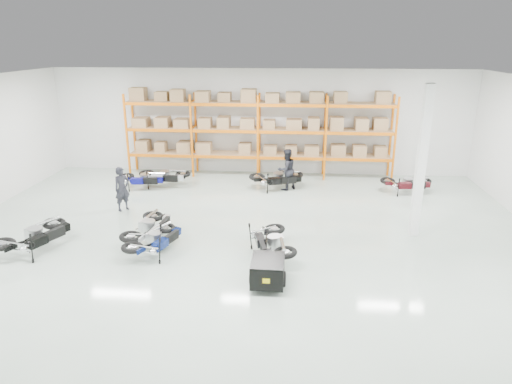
# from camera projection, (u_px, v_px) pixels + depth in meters

# --- Properties ---
(room) EXTENTS (18.00, 18.00, 18.00)m
(room) POSITION_uv_depth(u_px,v_px,m) (241.00, 163.00, 13.12)
(room) COLOR #A9BDAD
(room) RESTS_ON ground
(pallet_rack) EXTENTS (11.28, 0.98, 3.62)m
(pallet_rack) POSITION_uv_depth(u_px,v_px,m) (259.00, 124.00, 19.21)
(pallet_rack) COLOR #DB640B
(pallet_rack) RESTS_ON ground
(structural_column) EXTENTS (0.25, 0.25, 4.50)m
(structural_column) POSITION_uv_depth(u_px,v_px,m) (421.00, 163.00, 13.17)
(structural_column) COLOR white
(structural_column) RESTS_ON ground
(moto_blue_centre) EXTENTS (1.42, 1.94, 1.13)m
(moto_blue_centre) POSITION_uv_depth(u_px,v_px,m) (156.00, 236.00, 12.48)
(moto_blue_centre) COLOR #061345
(moto_blue_centre) RESTS_ON ground
(moto_silver_left) EXTENTS (1.12, 1.97, 1.22)m
(moto_silver_left) POSITION_uv_depth(u_px,v_px,m) (150.00, 223.00, 13.20)
(moto_silver_left) COLOR #B1B4B8
(moto_silver_left) RESTS_ON ground
(moto_black_far_left) EXTENTS (1.65, 2.17, 1.26)m
(moto_black_far_left) POSITION_uv_depth(u_px,v_px,m) (35.00, 231.00, 12.59)
(moto_black_far_left) COLOR black
(moto_black_far_left) RESTS_ON ground
(moto_touring_right) EXTENTS (1.30, 1.98, 1.18)m
(moto_touring_right) POSITION_uv_depth(u_px,v_px,m) (271.00, 237.00, 12.30)
(moto_touring_right) COLOR black
(moto_touring_right) RESTS_ON ground
(trailer) EXTENTS (0.87, 1.65, 0.69)m
(trailer) POSITION_uv_depth(u_px,v_px,m) (268.00, 271.00, 10.84)
(trailer) COLOR black
(trailer) RESTS_ON ground
(moto_back_a) EXTENTS (1.77, 0.98, 1.10)m
(moto_back_a) POSITION_uv_depth(u_px,v_px,m) (143.00, 176.00, 18.01)
(moto_back_a) COLOR navy
(moto_back_a) RESTS_ON ground
(moto_back_b) EXTENTS (1.82, 0.92, 1.17)m
(moto_back_b) POSITION_uv_depth(u_px,v_px,m) (163.00, 173.00, 18.28)
(moto_back_b) COLOR #AAADB3
(moto_back_b) RESTS_ON ground
(moto_back_c) EXTENTS (2.07, 1.43, 1.22)m
(moto_back_c) POSITION_uv_depth(u_px,v_px,m) (278.00, 175.00, 17.92)
(moto_back_c) COLOR black
(moto_back_c) RESTS_ON ground
(moto_back_d) EXTENTS (1.75, 0.98, 1.09)m
(moto_back_d) POSITION_uv_depth(u_px,v_px,m) (408.00, 180.00, 17.47)
(moto_back_d) COLOR #420D13
(moto_back_d) RESTS_ON ground
(person_left) EXTENTS (0.64, 0.67, 1.54)m
(person_left) POSITION_uv_depth(u_px,v_px,m) (122.00, 189.00, 15.63)
(person_left) COLOR #212129
(person_left) RESTS_ON ground
(person_back) EXTENTS (1.01, 0.98, 1.63)m
(person_back) POSITION_uv_depth(u_px,v_px,m) (286.00, 170.00, 17.79)
(person_back) COLOR black
(person_back) RESTS_ON ground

